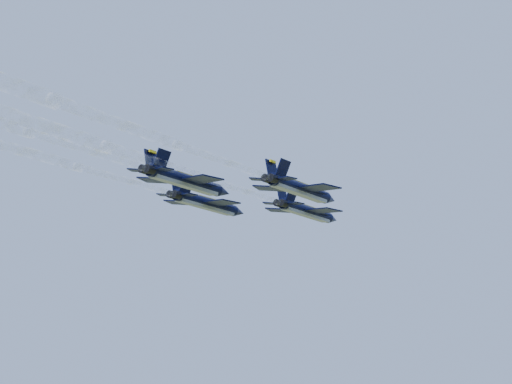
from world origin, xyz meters
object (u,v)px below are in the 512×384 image
at_px(jet_slot, 187,181).
at_px(jet_right, 301,189).
at_px(jet_left, 208,204).
at_px(jet_lead, 308,211).

bearing_deg(jet_slot, jet_right, 54.45).
xyz_separation_m(jet_right, jet_slot, (-11.09, -9.87, 0.00)).
bearing_deg(jet_left, jet_lead, 58.49).
relative_size(jet_lead, jet_right, 1.00).
bearing_deg(jet_lead, jet_left, -121.51).
height_order(jet_left, jet_right, same).
distance_m(jet_lead, jet_left, 15.38).
bearing_deg(jet_left, jet_right, -0.90).
distance_m(jet_left, jet_right, 15.62).
relative_size(jet_lead, jet_slot, 1.00).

